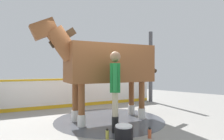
% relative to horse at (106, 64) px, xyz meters
% --- Properties ---
extents(ground_plane, '(16.00, 16.00, 0.02)m').
position_rel_horse_xyz_m(ground_plane, '(-0.22, 0.05, -1.53)').
color(ground_plane, gray).
extents(wet_patch, '(2.97, 2.97, 0.00)m').
position_rel_horse_xyz_m(wet_patch, '(0.10, -0.04, -1.52)').
color(wet_patch, '#42444C').
rests_on(wet_patch, ground).
extents(barrier_wall, '(5.34, 2.33, 1.05)m').
position_rel_horse_xyz_m(barrier_wall, '(0.98, 2.03, -1.04)').
color(barrier_wall, white).
rests_on(barrier_wall, ground).
extents(roof_post_far, '(0.16, 0.16, 2.96)m').
position_rel_horse_xyz_m(roof_post_far, '(3.45, 0.60, -0.04)').
color(roof_post_far, '#4C4C51').
rests_on(roof_post_far, ground).
extents(horse, '(3.41, 1.83, 2.60)m').
position_rel_horse_xyz_m(horse, '(0.00, 0.00, 0.00)').
color(horse, brown).
rests_on(horse, ground).
extents(handler, '(0.57, 0.50, 1.78)m').
position_rel_horse_xyz_m(handler, '(-0.52, -0.77, -0.47)').
color(handler, black).
rests_on(handler, ground).
extents(wash_bucket, '(0.35, 0.35, 0.32)m').
position_rel_horse_xyz_m(wash_bucket, '(-0.93, -1.32, -1.36)').
color(wash_bucket, black).
rests_on(wash_bucket, ground).
extents(bottle_shampoo, '(0.07, 0.07, 0.20)m').
position_rel_horse_xyz_m(bottle_shampoo, '(-1.01, -0.98, -1.43)').
color(bottle_shampoo, '#D8CC4C').
rests_on(bottle_shampoo, ground).
extents(bottle_spray, '(0.07, 0.07, 0.22)m').
position_rel_horse_xyz_m(bottle_spray, '(-0.43, -1.60, -1.42)').
color(bottle_spray, '#CC5933').
rests_on(bottle_spray, ground).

